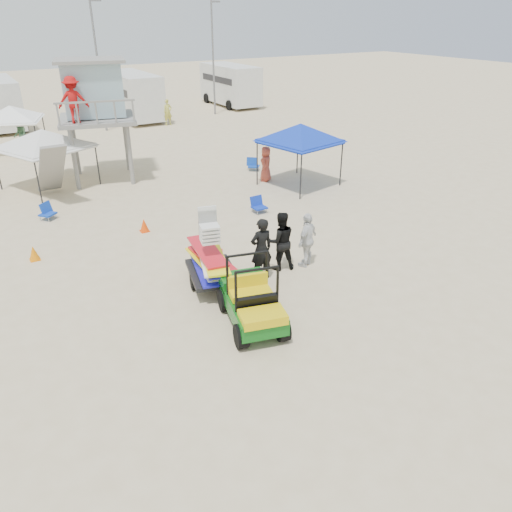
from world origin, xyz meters
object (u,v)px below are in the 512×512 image
utility_cart (252,297)px  lifeguard_tower (91,94)px  man_left (261,249)px  surf_trailer (211,260)px  canopy_blue (300,127)px

utility_cart → lifeguard_tower: 14.93m
man_left → lifeguard_tower: 12.99m
utility_cart → surf_trailer: (0.01, 2.33, 0.05)m
lifeguard_tower → canopy_blue: 9.61m
utility_cart → lifeguard_tower: bearing=89.5°
utility_cart → canopy_blue: 11.90m
man_left → lifeguard_tower: bearing=-81.5°
utility_cart → canopy_blue: bearing=48.9°
utility_cart → man_left: bearing=53.2°
utility_cart → surf_trailer: size_ratio=1.03×
surf_trailer → canopy_blue: 10.27m
man_left → lifeguard_tower: lifeguard_tower is taller
man_left → lifeguard_tower: size_ratio=0.37×
surf_trailer → lifeguard_tower: lifeguard_tower is taller
surf_trailer → man_left: bearing=-11.2°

